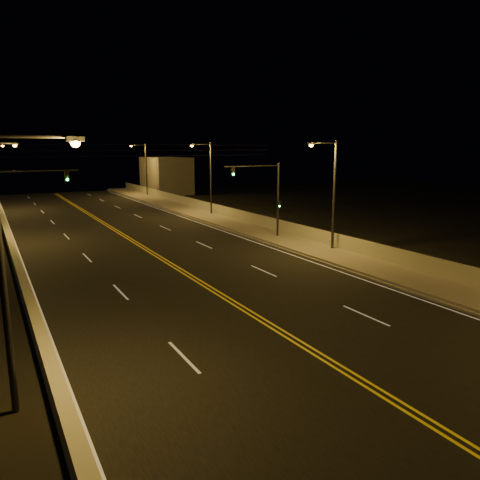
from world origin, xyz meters
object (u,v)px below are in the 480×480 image
traffic_signal_left (14,206)px  streetlight_3 (144,166)px  traffic_signal_right (268,192)px  streetlight_1 (331,188)px  streetlight_4 (12,253)px  streetlight_2 (208,174)px

traffic_signal_left → streetlight_3: bearing=61.9°
streetlight_3 → traffic_signal_right: streetlight_3 is taller
streetlight_1 → traffic_signal_right: bearing=103.5°
streetlight_3 → traffic_signal_right: bearing=-92.2°
streetlight_1 → traffic_signal_right: (-1.47, 6.13, -0.74)m
streetlight_1 → streetlight_4: (-21.38, -12.14, 0.00)m
streetlight_1 → traffic_signal_left: 21.23m
streetlight_2 → streetlight_3: bearing=90.0°
streetlight_3 → traffic_signal_left: streetlight_3 is taller
streetlight_4 → streetlight_3: bearing=69.2°
streetlight_4 → traffic_signal_right: (19.92, 18.27, -0.74)m
traffic_signal_right → traffic_signal_left: 18.85m
streetlight_4 → traffic_signal_left: 18.31m
streetlight_2 → traffic_signal_left: 25.13m
streetlight_2 → streetlight_4: (-21.38, -33.04, 0.00)m
streetlight_3 → traffic_signal_left: 43.15m
streetlight_4 → streetlight_2: bearing=57.1°
streetlight_1 → traffic_signal_right: size_ratio=1.27×
streetlight_2 → streetlight_3: 23.29m
streetlight_1 → streetlight_4: same height
streetlight_1 → streetlight_3: bearing=90.0°
streetlight_3 → streetlight_2: bearing=-90.0°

